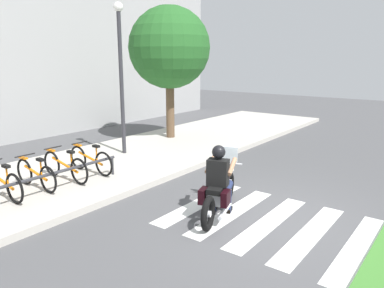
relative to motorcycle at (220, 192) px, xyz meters
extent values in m
plane|color=#4C4C4F|center=(0.42, -0.98, -0.46)|extent=(48.00, 48.00, 0.00)
cube|color=#B7B2A8|center=(0.42, 4.34, -0.39)|extent=(24.00, 4.40, 0.15)
cube|color=white|center=(0.21, -2.58, -0.46)|extent=(2.80, 0.40, 0.01)
cube|color=white|center=(0.21, -1.78, -0.46)|extent=(2.80, 0.40, 0.01)
cube|color=white|center=(0.21, -0.98, -0.46)|extent=(2.80, 0.40, 0.01)
cube|color=white|center=(0.21, -0.18, -0.46)|extent=(2.80, 0.40, 0.01)
cube|color=white|center=(0.21, 0.62, -0.46)|extent=(2.80, 0.40, 0.01)
torus|color=black|center=(0.73, 0.24, -0.14)|extent=(0.65, 0.31, 0.64)
cylinder|color=silver|center=(0.73, 0.24, -0.14)|extent=(0.14, 0.13, 0.12)
torus|color=black|center=(-0.75, -0.24, -0.14)|extent=(0.65, 0.31, 0.64)
cylinder|color=silver|center=(-0.75, -0.24, -0.14)|extent=(0.14, 0.13, 0.12)
cube|color=silver|center=(-0.01, 0.00, 0.00)|extent=(0.90, 0.53, 0.28)
ellipsoid|color=black|center=(0.19, 0.07, 0.22)|extent=(0.58, 0.43, 0.22)
cube|color=black|center=(-0.21, -0.06, 0.15)|extent=(0.62, 0.44, 0.10)
cube|color=black|center=(-0.44, 0.09, 0.04)|extent=(0.34, 0.21, 0.28)
cube|color=black|center=(-0.31, -0.33, 0.04)|extent=(0.34, 0.21, 0.28)
cylinder|color=silver|center=(0.58, 0.19, 0.43)|extent=(0.22, 0.60, 0.03)
sphere|color=white|center=(0.78, 0.25, 0.23)|extent=(0.18, 0.18, 0.18)
cube|color=silver|center=(0.61, 0.20, 0.61)|extent=(0.16, 0.39, 0.32)
cylinder|color=silver|center=(-0.20, -0.25, -0.27)|extent=(0.76, 0.31, 0.08)
cube|color=black|center=(-0.15, -0.05, 0.45)|extent=(0.37, 0.46, 0.52)
sphere|color=black|center=(-0.12, -0.04, 0.85)|extent=(0.26, 0.26, 0.26)
cylinder|color=#9E7051|center=(0.00, 0.23, 0.53)|extent=(0.52, 0.24, 0.26)
cylinder|color=#9E7051|center=(0.13, -0.18, 0.53)|extent=(0.52, 0.24, 0.26)
cylinder|color=#1E284C|center=(-0.06, 0.15, 0.09)|extent=(0.46, 0.27, 0.24)
cylinder|color=#1E284C|center=(0.06, 0.19, -0.23)|extent=(0.11, 0.11, 0.47)
cube|color=black|center=(0.09, 0.20, -0.42)|extent=(0.26, 0.17, 0.08)
cylinder|color=#1E284C|center=(0.04, -0.15, 0.09)|extent=(0.46, 0.27, 0.24)
cylinder|color=#1E284C|center=(0.15, -0.12, -0.23)|extent=(0.11, 0.11, 0.47)
cube|color=black|center=(0.19, -0.10, -0.42)|extent=(0.26, 0.17, 0.08)
torus|color=black|center=(-2.39, 3.39, 0.02)|extent=(0.06, 0.65, 0.65)
cylinder|color=orange|center=(-2.39, 3.88, 0.09)|extent=(0.06, 0.88, 0.24)
cylinder|color=orange|center=(-2.39, 3.63, 0.25)|extent=(0.04, 0.04, 0.40)
cube|color=black|center=(-2.39, 3.63, 0.45)|extent=(0.10, 0.20, 0.06)
torus|color=black|center=(-1.64, 4.36, 0.01)|extent=(0.05, 0.62, 0.62)
torus|color=black|center=(-1.63, 3.40, 0.01)|extent=(0.05, 0.62, 0.62)
cylinder|color=orange|center=(-1.63, 3.88, 0.07)|extent=(0.06, 0.85, 0.24)
cylinder|color=orange|center=(-1.63, 3.64, 0.23)|extent=(0.04, 0.04, 0.38)
cube|color=black|center=(-1.63, 3.64, 0.42)|extent=(0.10, 0.20, 0.06)
cylinder|color=black|center=(-1.64, 4.26, 0.42)|extent=(0.48, 0.03, 0.03)
cube|color=orange|center=(-1.64, 4.36, 0.34)|extent=(0.08, 0.28, 0.04)
torus|color=black|center=(-0.88, 4.43, 0.02)|extent=(0.06, 0.64, 0.64)
torus|color=black|center=(-0.87, 3.33, 0.02)|extent=(0.06, 0.64, 0.64)
cylinder|color=orange|center=(-0.88, 3.88, 0.08)|extent=(0.07, 0.98, 0.26)
cylinder|color=orange|center=(-0.88, 3.61, 0.25)|extent=(0.04, 0.04, 0.39)
cube|color=black|center=(-0.88, 3.61, 0.44)|extent=(0.10, 0.20, 0.06)
cylinder|color=black|center=(-0.88, 4.32, 0.44)|extent=(0.48, 0.03, 0.03)
cube|color=orange|center=(-0.88, 4.43, 0.37)|extent=(0.08, 0.28, 0.04)
torus|color=black|center=(-0.12, 4.39, 0.01)|extent=(0.06, 0.64, 0.64)
torus|color=black|center=(-0.12, 3.37, 0.01)|extent=(0.06, 0.64, 0.64)
cylinder|color=orange|center=(-0.12, 3.88, 0.08)|extent=(0.07, 0.91, 0.25)
cylinder|color=orange|center=(-0.12, 3.62, 0.24)|extent=(0.04, 0.04, 0.39)
cube|color=black|center=(-0.12, 3.62, 0.44)|extent=(0.10, 0.20, 0.06)
cylinder|color=black|center=(-0.12, 4.29, 0.44)|extent=(0.48, 0.03, 0.03)
cube|color=orange|center=(-0.12, 4.39, 0.36)|extent=(0.08, 0.28, 0.04)
cylinder|color=#333338|center=(-1.63, 3.33, 0.14)|extent=(3.63, 0.07, 0.07)
cylinder|color=#333338|center=(0.13, 3.33, -0.09)|extent=(0.06, 0.06, 0.45)
cylinder|color=#2D2D33|center=(1.83, 4.74, 1.73)|extent=(0.12, 0.12, 4.38)
sphere|color=white|center=(1.83, 4.74, 4.04)|extent=(0.28, 0.28, 0.28)
cylinder|color=brown|center=(4.54, 5.14, 0.74)|extent=(0.31, 0.31, 2.40)
sphere|color=#235B23|center=(4.54, 5.14, 2.97)|extent=(2.93, 2.93, 2.93)
camera|label=1|loc=(-5.85, -3.72, 2.58)|focal=34.50mm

